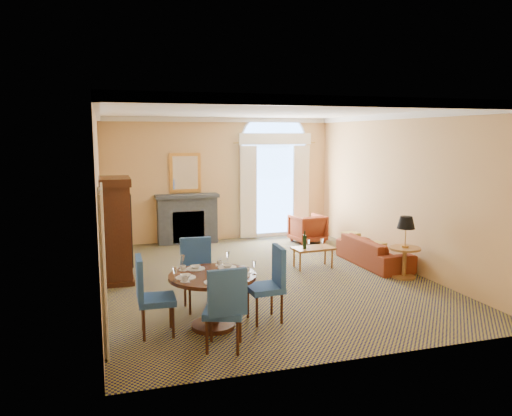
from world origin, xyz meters
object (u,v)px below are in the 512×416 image
object	(u,v)px
sofa	(374,251)
side_table	(405,240)
dining_table	(213,288)
armchair	(307,228)
coffee_table	(312,248)
armoire	(116,231)

from	to	relation	value
sofa	side_table	xyz separation A→B (m)	(0.05, -1.06, 0.46)
dining_table	side_table	bearing A→B (deg)	18.67
sofa	armchair	bearing A→B (deg)	9.36
dining_table	side_table	xyz separation A→B (m)	(4.09, 1.38, 0.16)
dining_table	coffee_table	distance (m)	3.74
coffee_table	side_table	bearing A→B (deg)	-45.60
armoire	armchair	distance (m)	5.25
armoire	armchair	xyz separation A→B (m)	(4.79, 2.06, -0.59)
coffee_table	side_table	world-z (taller)	side_table
dining_table	armchair	distance (m)	6.08
dining_table	armchair	xyz separation A→B (m)	(3.56, 4.93, -0.23)
side_table	dining_table	bearing A→B (deg)	-161.33
armchair	side_table	bearing A→B (deg)	90.90
coffee_table	side_table	xyz separation A→B (m)	(1.40, -1.22, 0.34)
dining_table	sofa	world-z (taller)	dining_table
armoire	coffee_table	world-z (taller)	armoire
armoire	side_table	size ratio (longest dim) A/B	1.66
dining_table	coffee_table	xyz separation A→B (m)	(2.69, 2.60, -0.18)
armchair	coffee_table	world-z (taller)	coffee_table
armchair	coffee_table	distance (m)	2.48
sofa	armchair	world-z (taller)	armchair
armoire	dining_table	distance (m)	3.14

